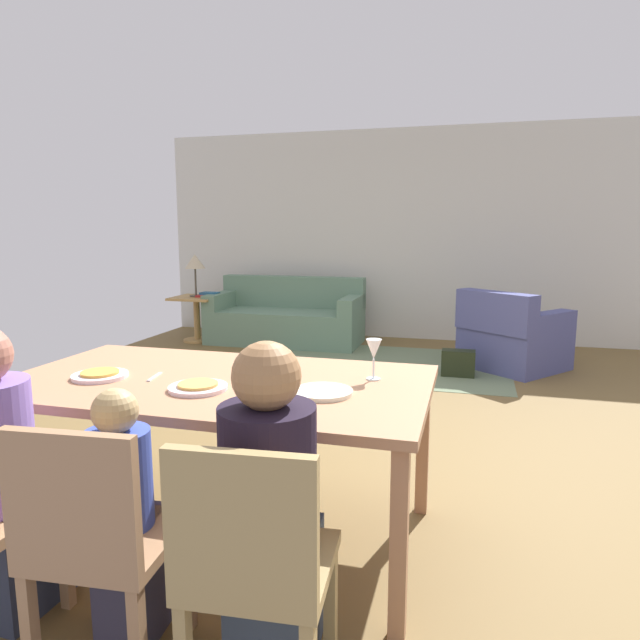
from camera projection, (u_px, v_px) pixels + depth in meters
name	position (u px, v px, depth m)	size (l,w,h in m)	color
ground_plane	(355.00, 417.00, 4.34)	(6.59, 6.52, 0.02)	brown
back_wall	(408.00, 235.00, 7.27)	(6.59, 0.10, 2.70)	silver
dining_table	(217.00, 392.00, 2.55)	(1.92, 1.06, 0.76)	tan
plate_near_man	(100.00, 376.00, 2.57)	(0.25, 0.25, 0.02)	white
pizza_near_man	(100.00, 373.00, 2.56)	(0.17, 0.17, 0.01)	gold
plate_near_child	(198.00, 388.00, 2.37)	(0.25, 0.25, 0.02)	silver
pizza_near_child	(198.00, 384.00, 2.37)	(0.17, 0.17, 0.01)	gold
plate_near_woman	(323.00, 392.00, 2.31)	(0.25, 0.25, 0.02)	white
wine_glass	(374.00, 351.00, 2.51)	(0.07, 0.07, 0.19)	silver
fork	(155.00, 377.00, 2.57)	(0.02, 0.15, 0.01)	silver
knife	(260.00, 375.00, 2.59)	(0.01, 0.17, 0.01)	silver
person_man	(1.00, 484.00, 2.04)	(0.30, 0.40, 1.11)	#313A54
dining_chair_child	(96.00, 536.00, 1.74)	(0.45, 0.45, 0.87)	#A27753
person_child	(127.00, 525.00, 1.91)	(0.22, 0.30, 0.92)	#3A3851
dining_chair_woman	(254.00, 562.00, 1.60)	(0.45, 0.45, 0.87)	#A58A55
person_woman	(272.00, 524.00, 1.77)	(0.30, 0.41, 1.11)	#364357
area_rug	(384.00, 364.00, 6.00)	(2.60, 1.80, 0.01)	#6A7A5A
couch	(287.00, 319.00, 7.13)	(1.90, 0.86, 0.82)	slate
armchair	(512.00, 338.00, 5.77)	(1.20, 1.20, 0.82)	#4C5188
side_table	(197.00, 312.00, 7.17)	(0.56, 0.56, 0.58)	#B3884C
table_lamp	(195.00, 263.00, 7.07)	(0.26, 0.26, 0.54)	#494033
book_lower	(206.00, 296.00, 7.08)	(0.22, 0.16, 0.03)	maroon
book_upper	(210.00, 293.00, 7.13)	(0.22, 0.16, 0.03)	#23587D
handbag	(458.00, 363.00, 5.50)	(0.32, 0.16, 0.26)	black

